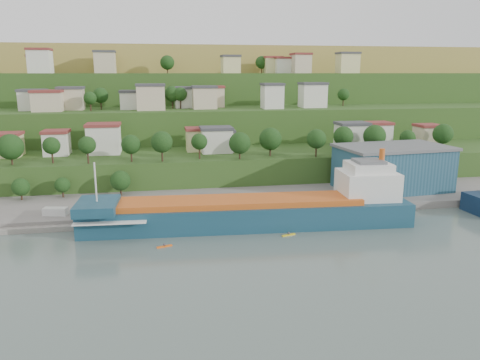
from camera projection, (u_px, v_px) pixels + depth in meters
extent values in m
plane|color=#4E5F56|center=(274.00, 239.00, 101.30)|extent=(500.00, 500.00, 0.00)
cube|color=slate|center=(318.00, 201.00, 131.60)|extent=(220.00, 26.00, 4.00)
cube|color=slate|center=(31.00, 222.00, 112.97)|extent=(40.00, 18.00, 2.40)
cube|color=#284719|center=(232.00, 181.00, 155.03)|extent=(260.00, 32.00, 20.00)
cube|color=#284719|center=(220.00, 164.00, 183.82)|extent=(280.00, 32.00, 44.00)
cube|color=#284719|center=(211.00, 152.00, 212.60)|extent=(300.00, 32.00, 70.00)
cube|color=olive|center=(197.00, 132.00, 283.60)|extent=(360.00, 120.00, 96.00)
cube|color=beige|center=(7.00, 146.00, 143.30)|extent=(8.42, 8.60, 6.46)
cube|color=maroon|center=(5.00, 134.00, 142.48)|extent=(9.02, 9.20, 0.90)
cube|color=silver|center=(57.00, 144.00, 146.13)|extent=(7.28, 7.63, 6.90)
cube|color=maroon|center=(56.00, 132.00, 145.25)|extent=(7.88, 8.23, 0.90)
cube|color=silver|center=(104.00, 140.00, 148.50)|extent=(9.99, 8.76, 8.75)
cube|color=maroon|center=(103.00, 125.00, 147.42)|extent=(10.59, 9.36, 0.90)
cube|color=beige|center=(201.00, 140.00, 154.23)|extent=(9.79, 7.09, 6.80)
cube|color=maroon|center=(201.00, 129.00, 153.36)|extent=(10.39, 7.69, 0.90)
cube|color=silver|center=(216.00, 141.00, 151.19)|extent=(9.75, 8.11, 7.35)
cube|color=#3F3F44|center=(216.00, 128.00, 150.27)|extent=(10.35, 8.71, 0.90)
cube|color=beige|center=(219.00, 142.00, 153.16)|extent=(9.15, 8.22, 6.33)
cube|color=#3F3F44|center=(219.00, 131.00, 152.35)|extent=(9.75, 8.82, 0.90)
cube|color=silver|center=(352.00, 137.00, 155.95)|extent=(9.75, 7.65, 8.35)
cube|color=#3F3F44|center=(352.00, 123.00, 154.91)|extent=(10.35, 8.25, 0.90)
cube|color=silver|center=(377.00, 136.00, 160.41)|extent=(8.46, 7.05, 7.98)
cube|color=maroon|center=(378.00, 123.00, 159.42)|extent=(9.06, 7.65, 0.90)
cube|color=beige|center=(428.00, 137.00, 162.48)|extent=(7.48, 7.61, 6.95)
cube|color=maroon|center=(429.00, 125.00, 161.60)|extent=(8.08, 8.21, 0.90)
cube|color=silver|center=(33.00, 101.00, 167.90)|extent=(8.63, 8.54, 6.62)
cube|color=#3F3F44|center=(32.00, 90.00, 167.06)|extent=(9.23, 9.14, 0.90)
cube|color=beige|center=(48.00, 102.00, 163.22)|extent=(9.85, 8.17, 6.50)
cube|color=maroon|center=(47.00, 91.00, 162.40)|extent=(10.45, 8.77, 0.90)
cube|color=beige|center=(71.00, 99.00, 169.95)|extent=(8.62, 7.66, 7.45)
cube|color=#3F3F44|center=(70.00, 88.00, 169.02)|extent=(9.22, 8.26, 0.90)
cube|color=silver|center=(131.00, 101.00, 173.21)|extent=(7.59, 8.52, 6.03)
cube|color=#3F3F44|center=(131.00, 91.00, 172.44)|extent=(8.19, 9.12, 0.90)
cube|color=beige|center=(151.00, 98.00, 168.04)|extent=(9.87, 7.26, 8.50)
cube|color=#3F3F44|center=(150.00, 85.00, 166.99)|extent=(10.47, 7.86, 0.90)
cube|color=silver|center=(185.00, 98.00, 180.25)|extent=(7.51, 8.87, 7.14)
cube|color=#3F3F44|center=(185.00, 88.00, 179.35)|extent=(8.11, 9.47, 0.90)
cube|color=beige|center=(204.00, 98.00, 174.91)|extent=(8.70, 7.76, 7.64)
cube|color=#3F3F44|center=(204.00, 87.00, 173.96)|extent=(9.30, 8.36, 0.90)
cube|color=beige|center=(212.00, 98.00, 183.14)|extent=(8.90, 7.28, 7.40)
cube|color=maroon|center=(212.00, 87.00, 182.21)|extent=(9.50, 7.88, 0.90)
cube|color=silver|center=(272.00, 97.00, 175.82)|extent=(7.41, 7.42, 8.56)
cube|color=#3F3F44|center=(272.00, 84.00, 174.76)|extent=(8.01, 8.02, 0.90)
cube|color=silver|center=(313.00, 96.00, 181.33)|extent=(9.39, 7.88, 8.72)
cube|color=#3F3F44|center=(313.00, 83.00, 180.25)|extent=(9.99, 8.48, 0.90)
cube|color=beige|center=(40.00, 65.00, 189.01)|extent=(7.86, 8.74, 6.30)
cube|color=maroon|center=(39.00, 56.00, 188.20)|extent=(8.46, 9.34, 0.90)
cube|color=silver|center=(40.00, 62.00, 186.91)|extent=(8.41, 8.38, 8.87)
cube|color=maroon|center=(39.00, 49.00, 185.81)|extent=(9.01, 8.98, 0.90)
cube|color=beige|center=(105.00, 63.00, 200.93)|extent=(8.61, 7.30, 8.64)
cube|color=#3F3F44|center=(104.00, 51.00, 199.87)|extent=(9.21, 7.90, 0.90)
cube|color=beige|center=(231.00, 65.00, 201.51)|extent=(7.43, 8.39, 6.77)
cube|color=#3F3F44|center=(231.00, 56.00, 200.65)|extent=(8.03, 8.99, 0.90)
cube|color=beige|center=(272.00, 66.00, 213.59)|extent=(7.75, 7.63, 6.64)
cube|color=maroon|center=(273.00, 57.00, 212.75)|extent=(8.35, 8.23, 0.90)
cube|color=silver|center=(285.00, 66.00, 211.36)|extent=(9.73, 8.23, 6.28)
cube|color=maroon|center=(285.00, 58.00, 210.56)|extent=(10.33, 8.83, 0.90)
cube|color=beige|center=(301.00, 64.00, 206.79)|extent=(7.50, 8.58, 7.84)
cube|color=maroon|center=(301.00, 54.00, 205.82)|extent=(8.10, 9.18, 0.90)
cube|color=beige|center=(348.00, 64.00, 211.77)|extent=(9.00, 7.33, 8.43)
cube|color=#3F3F44|center=(348.00, 53.00, 210.73)|extent=(9.60, 7.93, 0.90)
cylinder|color=#382619|center=(12.00, 159.00, 130.73)|extent=(0.50, 0.50, 3.10)
sphere|color=black|center=(10.00, 147.00, 129.94)|extent=(7.16, 7.16, 7.16)
cylinder|color=#382619|center=(52.00, 157.00, 132.93)|extent=(0.50, 0.50, 3.71)
sphere|color=black|center=(51.00, 146.00, 132.22)|extent=(4.90, 4.90, 4.90)
cylinder|color=#382619|center=(88.00, 157.00, 132.35)|extent=(0.50, 0.50, 3.98)
sphere|color=black|center=(87.00, 145.00, 131.60)|extent=(4.94, 4.94, 4.94)
cylinder|color=#382619|center=(131.00, 156.00, 135.18)|extent=(0.50, 0.50, 3.54)
sphere|color=black|center=(131.00, 144.00, 134.45)|extent=(5.53, 5.53, 5.53)
cylinder|color=#382619|center=(162.00, 155.00, 135.54)|extent=(0.50, 0.50, 4.00)
sphere|color=black|center=(162.00, 142.00, 134.71)|extent=(6.22, 6.22, 6.22)
cylinder|color=#382619|center=(199.00, 152.00, 139.58)|extent=(0.50, 0.50, 3.88)
sphere|color=black|center=(199.00, 142.00, 138.85)|extent=(4.87, 4.87, 4.87)
cylinder|color=#382619|center=(240.00, 154.00, 139.60)|extent=(0.50, 0.50, 3.02)
sphere|color=black|center=(240.00, 143.00, 138.87)|extent=(6.47, 6.47, 6.47)
cylinder|color=#382619|center=(270.00, 151.00, 144.35)|extent=(0.50, 0.50, 3.45)
sphere|color=black|center=(270.00, 139.00, 143.54)|extent=(6.91, 6.91, 6.91)
cylinder|color=#382619|center=(316.00, 150.00, 143.43)|extent=(0.50, 0.50, 3.86)
sphere|color=black|center=(316.00, 139.00, 142.63)|extent=(5.95, 5.95, 5.95)
cylinder|color=#382619|center=(343.00, 148.00, 147.58)|extent=(0.50, 0.50, 4.02)
sphere|color=black|center=(343.00, 136.00, 146.74)|extent=(6.23, 6.23, 6.23)
cylinder|color=#382619|center=(374.00, 148.00, 148.11)|extent=(0.50, 0.50, 3.78)
sphere|color=black|center=(375.00, 136.00, 147.25)|extent=(7.08, 7.08, 7.08)
cylinder|color=#382619|center=(407.00, 147.00, 152.30)|extent=(0.50, 0.50, 3.20)
sphere|color=black|center=(408.00, 138.00, 151.63)|extent=(5.04, 5.04, 5.04)
cylinder|color=#382619|center=(442.00, 145.00, 154.49)|extent=(0.50, 0.50, 3.78)
sphere|color=black|center=(443.00, 134.00, 153.66)|extent=(6.55, 6.55, 6.55)
cylinder|color=#382619|center=(167.00, 70.00, 206.69)|extent=(0.50, 0.50, 2.89)
sphere|color=black|center=(167.00, 63.00, 205.99)|extent=(6.25, 6.25, 6.25)
cylinder|color=#382619|center=(91.00, 106.00, 164.30)|extent=(0.50, 0.50, 3.31)
sphere|color=black|center=(90.00, 98.00, 163.66)|extent=(4.46, 4.46, 4.46)
cylinder|color=#382619|center=(101.00, 105.00, 171.63)|extent=(0.50, 0.50, 3.57)
sphere|color=black|center=(100.00, 95.00, 170.89)|extent=(5.61, 5.61, 5.61)
cylinder|color=#382619|center=(343.00, 102.00, 191.09)|extent=(0.50, 0.50, 3.23)
sphere|color=black|center=(343.00, 94.00, 190.43)|extent=(4.82, 4.82, 4.82)
cylinder|color=#382619|center=(181.00, 103.00, 175.68)|extent=(0.50, 0.50, 4.02)
sphere|color=black|center=(180.00, 94.00, 174.91)|extent=(5.09, 5.09, 5.09)
cylinder|color=#382619|center=(262.00, 70.00, 214.57)|extent=(0.50, 0.50, 3.26)
sphere|color=black|center=(262.00, 62.00, 213.85)|extent=(5.73, 5.73, 5.73)
cylinder|color=#382619|center=(173.00, 103.00, 176.48)|extent=(0.50, 0.50, 3.83)
sphere|color=black|center=(172.00, 94.00, 175.69)|extent=(5.86, 5.86, 5.86)
cube|color=#133948|center=(248.00, 219.00, 109.65)|extent=(76.96, 16.39, 7.64)
cube|color=#C15419|center=(239.00, 201.00, 108.27)|extent=(57.22, 13.08, 1.31)
cube|color=#133948|center=(97.00, 206.00, 102.74)|extent=(9.41, 12.49, 2.18)
cube|color=silver|center=(367.00, 185.00, 113.12)|extent=(13.70, 11.65, 6.55)
cube|color=silver|center=(368.00, 167.00, 112.14)|extent=(10.31, 9.28, 2.18)
cube|color=#595B5E|center=(369.00, 161.00, 111.82)|extent=(6.91, 6.91, 0.65)
cylinder|color=#C15419|center=(382.00, 155.00, 112.09)|extent=(1.38, 1.38, 3.27)
cylinder|color=silver|center=(95.00, 182.00, 101.52)|extent=(0.41, 0.41, 8.73)
cube|color=silver|center=(113.00, 216.00, 103.84)|extent=(15.96, 13.19, 0.27)
cube|color=#1C4254|center=(392.00, 169.00, 135.30)|extent=(31.66, 20.93, 12.00)
cube|color=#595B5E|center=(394.00, 147.00, 133.87)|extent=(32.76, 22.03, 0.80)
cube|color=silver|center=(56.00, 213.00, 111.48)|extent=(5.96, 3.44, 2.61)
cube|color=silver|center=(54.00, 220.00, 109.63)|extent=(3.69, 1.55, 0.73)
cube|color=orange|center=(164.00, 246.00, 96.65)|extent=(3.27, 1.53, 0.24)
sphere|color=#3F3F44|center=(164.00, 244.00, 96.56)|extent=(0.57, 0.57, 0.57)
cube|color=yellow|center=(289.00, 235.00, 103.51)|extent=(3.30, 1.56, 0.25)
sphere|color=#3F3F44|center=(289.00, 233.00, 103.42)|extent=(0.58, 0.58, 0.58)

